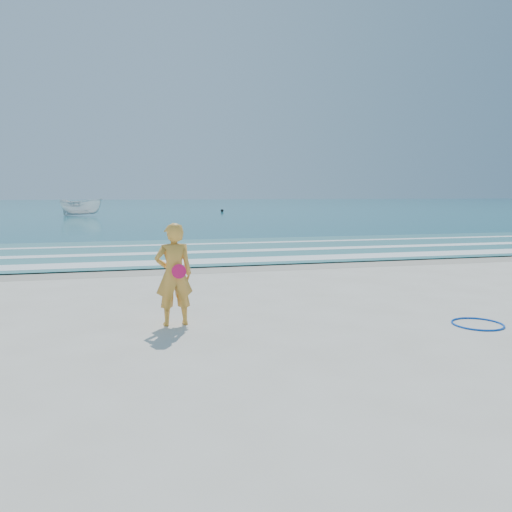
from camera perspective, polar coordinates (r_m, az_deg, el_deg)
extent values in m
plane|color=silver|center=(8.28, 4.67, -10.34)|extent=(400.00, 400.00, 0.00)
cube|color=#B2A893|center=(16.85, -5.26, -1.34)|extent=(400.00, 2.40, 0.00)
cube|color=#19727F|center=(112.52, -12.96, 5.73)|extent=(400.00, 190.00, 0.04)
cube|color=#59B7AD|center=(21.76, -7.32, 0.66)|extent=(400.00, 10.00, 0.01)
cube|color=white|center=(18.12, -5.91, -0.59)|extent=(400.00, 1.40, 0.01)
cube|color=white|center=(20.97, -7.06, 0.45)|extent=(400.00, 0.90, 0.01)
cube|color=white|center=(24.23, -8.03, 1.33)|extent=(400.00, 0.60, 0.01)
torus|color=blue|center=(10.47, 23.99, -7.11)|extent=(0.98, 0.98, 0.03)
imported|color=white|center=(58.14, -19.35, 5.31)|extent=(5.36, 3.84, 1.94)
sphere|color=black|center=(66.10, -3.90, 5.21)|extent=(0.40, 0.40, 0.40)
imported|color=gold|center=(9.51, -9.37, -2.09)|extent=(0.75, 0.52, 1.94)
cylinder|color=#FA165A|center=(9.33, -8.79, -1.75)|extent=(0.27, 0.08, 0.27)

